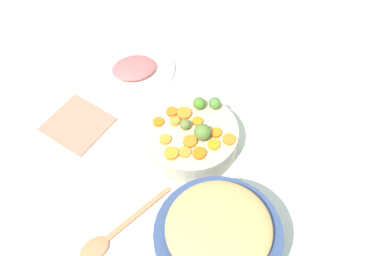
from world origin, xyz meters
The scene contains 25 objects.
tabletop centered at (0.00, 0.00, 0.01)m, with size 2.40×2.40×0.02m, color silver.
serving_bowl_carrots centered at (-0.02, -0.01, 0.06)m, with size 0.24×0.24×0.07m, color #C0B295.
metal_pot centered at (-0.29, -0.16, 0.09)m, with size 0.27×0.27×0.14m, color navy.
stuffing_mound centered at (-0.29, -0.16, 0.18)m, with size 0.22×0.22×0.05m, color tan.
carrot_slice_0 centered at (-0.05, -0.01, 0.10)m, with size 0.04×0.04×0.01m, color orange.
carrot_slice_1 centered at (-0.04, -0.07, 0.10)m, with size 0.03×0.03×0.01m, color orange.
carrot_slice_2 centered at (-0.01, -0.07, 0.10)m, with size 0.03×0.03×0.01m, color orange.
carrot_slice_3 centered at (0.01, -0.01, 0.10)m, with size 0.03×0.03×0.01m, color orange.
carrot_slice_4 centered at (-0.09, -0.01, 0.10)m, with size 0.03×0.03×0.01m, color orange.
carrot_slice_5 centered at (-0.02, 0.08, 0.10)m, with size 0.03×0.03×0.01m, color orange.
carrot_slice_6 centered at (0.03, 0.03, 0.10)m, with size 0.04×0.04×0.01m, color orange.
carrot_slice_7 centered at (-0.07, 0.05, 0.10)m, with size 0.03×0.03×0.01m, color orange.
carrot_slice_8 centered at (-0.01, 0.04, 0.10)m, with size 0.03×0.03×0.01m, color orange.
carrot_slice_9 centered at (0.02, 0.06, 0.10)m, with size 0.03×0.03×0.01m, color orange.
carrot_slice_10 centered at (-0.08, -0.05, 0.10)m, with size 0.03×0.03×0.01m, color orange.
carrot_slice_11 centered at (-0.01, -0.11, 0.10)m, with size 0.03×0.03×0.01m, color orange.
carrot_slice_12 centered at (-0.10, 0.02, 0.10)m, with size 0.04×0.04×0.01m, color orange.
brussels_sprout_0 centered at (-0.01, 0.01, 0.11)m, with size 0.03×0.03×0.03m, color olive.
brussels_sprout_1 centered at (0.08, -0.04, 0.11)m, with size 0.03×0.03×0.03m, color #4F7D37.
brussels_sprout_2 centered at (-0.03, -0.04, 0.11)m, with size 0.04×0.04×0.04m, color #557932.
brussels_sprout_3 centered at (0.06, 0.00, 0.11)m, with size 0.03×0.03×0.03m, color #497D27.
wooden_spoon centered at (-0.33, 0.09, 0.03)m, with size 0.26×0.15×0.01m.
ham_plate centered at (0.19, 0.24, 0.03)m, with size 0.22×0.22×0.01m, color white.
ham_slice_main centered at (0.18, 0.24, 0.05)m, with size 0.13×0.10×0.03m, color #C95F60.
dish_towel centered at (-0.05, 0.32, 0.02)m, with size 0.15×0.16×0.01m, color #AD7560.
Camera 1 is at (-0.69, -0.24, 1.08)m, focal length 44.45 mm.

